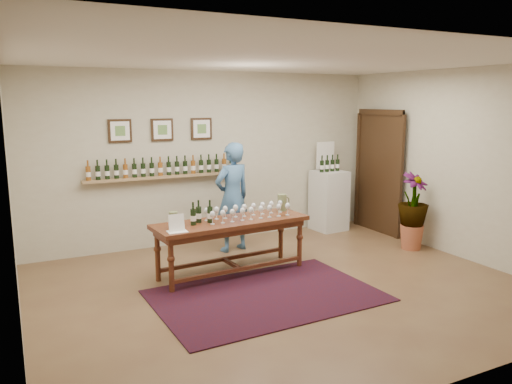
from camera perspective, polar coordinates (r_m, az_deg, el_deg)
name	(u,v)px	position (r m, az deg, el deg)	size (l,w,h in m)	color
ground	(284,288)	(6.41, 3.26, -10.88)	(6.00, 6.00, 0.00)	brown
room_shell	(337,171)	(8.77, 9.29, 2.34)	(6.00, 6.00, 6.00)	beige
rug	(266,296)	(6.15, 1.20, -11.74)	(2.65, 1.76, 0.01)	#440C0C
tasting_table	(231,228)	(6.73, -2.83, -4.15)	(2.16, 0.83, 0.75)	#491912
table_glasses	(248,211)	(6.80, -0.91, -2.22)	(1.31, 0.30, 0.18)	silver
table_bottles	(200,212)	(6.53, -6.41, -2.24)	(0.29, 0.16, 0.31)	black
pitcher_left	(173,220)	(6.34, -9.42, -3.16)	(0.13, 0.13, 0.21)	#656E45
pitcher_right	(282,202)	(7.25, 2.99, -1.20)	(0.15, 0.15, 0.24)	#656E45
menu_card	(176,223)	(6.17, -9.08, -3.50)	(0.23, 0.17, 0.21)	white
display_pedestal	(329,201)	(9.16, 8.34, -0.97)	(0.54, 0.54, 1.08)	silver
pedestal_bottles	(330,163)	(9.00, 8.43, 3.32)	(0.31, 0.08, 0.31)	black
info_sign	(325,155)	(9.18, 7.93, 4.18)	(0.39, 0.02, 0.54)	white
potted_plant	(413,211)	(8.23, 17.50, -2.09)	(0.67, 0.67, 1.06)	#A15235
person	(232,197)	(7.74, -2.71, -0.60)	(0.62, 0.41, 1.70)	#3D6590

